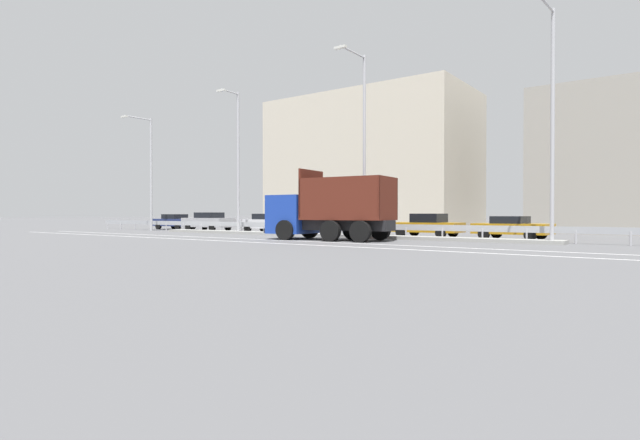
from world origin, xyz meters
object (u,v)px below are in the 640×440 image
median_road_sign (320,216)px  parked_car_3 (352,223)px  dump_truck (317,216)px  parked_car_2 (271,223)px  street_lamp_1 (237,156)px  parked_car_5 (512,227)px  parked_car_1 (208,221)px  street_lamp_3 (551,113)px  street_lamp_2 (363,137)px  street_lamp_0 (149,168)px  parked_car_0 (176,221)px  parked_car_4 (427,225)px

median_road_sign → parked_car_3: (0.07, 3.53, -0.47)m
dump_truck → parked_car_2: 10.50m
dump_truck → street_lamp_1: (-8.90, 2.89, 4.00)m
street_lamp_1 → parked_car_5: 18.11m
parked_car_1 → parked_car_2: bearing=-90.8°
street_lamp_3 → parked_car_2: size_ratio=2.12×
street_lamp_1 → parked_car_5: bearing=10.5°
street_lamp_2 → parked_car_2: (-9.59, 3.04, -5.01)m
street_lamp_0 → parked_car_2: 11.51m
parked_car_3 → dump_truck: bearing=21.3°
street_lamp_3 → parked_car_0: street_lamp_3 is taller
median_road_sign → street_lamp_1: size_ratio=0.24×
street_lamp_3 → parked_car_0: 31.67m
parked_car_4 → parked_car_5: bearing=-87.6°
parked_car_0 → parked_car_3: size_ratio=0.90×
street_lamp_0 → street_lamp_1: bearing=-0.1°
street_lamp_1 → parked_car_2: street_lamp_1 is taller
median_road_sign → parked_car_3: median_road_sign is taller
dump_truck → street_lamp_3: 12.09m
median_road_sign → street_lamp_2: (3.02, -0.06, 4.50)m
street_lamp_1 → parked_car_0: street_lamp_1 is taller
parked_car_2 → street_lamp_3: bearing=77.8°
street_lamp_0 → parked_car_2: size_ratio=1.82×
parked_car_3 → parked_car_5: (10.27, -0.47, -0.10)m
street_lamp_0 → parked_car_5: street_lamp_0 is taller
parked_car_2 → parked_car_1: bearing=-91.9°
street_lamp_3 → parked_car_2: (-19.48, 3.33, -5.09)m
street_lamp_2 → parked_car_1: street_lamp_2 is taller
street_lamp_1 → street_lamp_2: 9.90m
parked_car_0 → parked_car_1: bearing=79.6°
street_lamp_3 → parked_car_4: street_lamp_3 is taller
median_road_sign → parked_car_5: median_road_sign is taller
street_lamp_1 → parked_car_0: bearing=162.2°
street_lamp_3 → parked_car_1: bearing=172.9°
street_lamp_1 → parked_car_3: street_lamp_1 is taller
parked_car_4 → dump_truck: bearing=149.1°
parked_car_0 → street_lamp_2: bearing=76.7°
median_road_sign → parked_car_1: 13.57m
parked_car_1 → parked_car_2: (6.68, 0.07, -0.04)m
parked_car_0 → parked_car_3: (18.19, 0.05, 0.07)m
street_lamp_0 → parked_car_1: street_lamp_0 is taller
parked_car_0 → parked_car_2: 11.55m
median_road_sign → parked_car_4: bearing=27.2°
street_lamp_0 → parked_car_3: (16.86, 3.63, -4.26)m
street_lamp_0 → street_lamp_2: street_lamp_2 is taller
median_road_sign → parked_car_0: bearing=169.1°
street_lamp_0 → street_lamp_3: 29.71m
street_lamp_0 → parked_car_2: street_lamp_0 is taller
dump_truck → parked_car_4: bearing=-37.3°
street_lamp_0 → parked_car_4: (22.42, 3.00, -4.32)m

